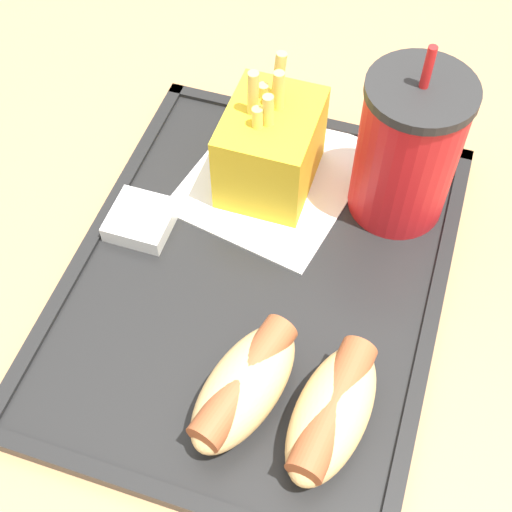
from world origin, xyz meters
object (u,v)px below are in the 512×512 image
at_px(soda_cup, 408,150).
at_px(hot_dog_near, 244,386).
at_px(hot_dog_far, 332,412).
at_px(sauce_cup_mayo, 141,219).
at_px(fries_carton, 270,147).

distance_m(soda_cup, hot_dog_near, 0.23).
bearing_deg(hot_dog_near, hot_dog_far, 90.00).
relative_size(soda_cup, sauce_cup_mayo, 3.24).
bearing_deg(hot_dog_far, soda_cup, 179.25).
xyz_separation_m(hot_dog_near, sauce_cup_mayo, (-0.12, -0.13, -0.02)).
xyz_separation_m(fries_carton, sauce_cup_mayo, (0.08, -0.09, -0.03)).
bearing_deg(hot_dog_near, sauce_cup_mayo, -132.98).
xyz_separation_m(soda_cup, sauce_cup_mayo, (0.09, -0.20, -0.06)).
relative_size(hot_dog_near, fries_carton, 0.96).
xyz_separation_m(hot_dog_far, fries_carton, (-0.21, -0.11, 0.02)).
bearing_deg(sauce_cup_mayo, hot_dog_far, 57.65).
distance_m(hot_dog_near, fries_carton, 0.21).
bearing_deg(sauce_cup_mayo, soda_cup, 114.48).
relative_size(soda_cup, hot_dog_near, 1.41).
distance_m(fries_carton, sauce_cup_mayo, 0.13).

